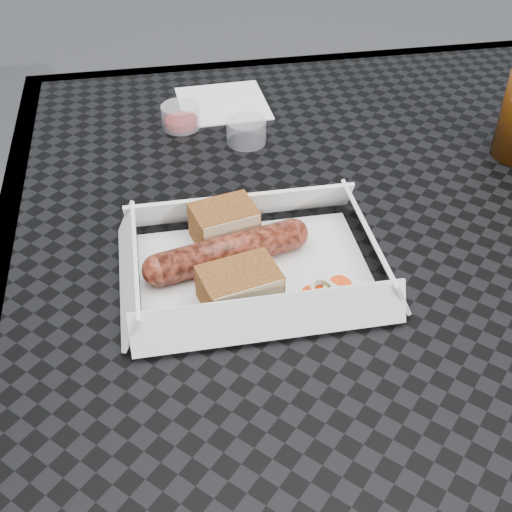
{
  "coord_description": "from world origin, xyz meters",
  "views": [
    {
      "loc": [
        -0.22,
        -0.55,
        1.16
      ],
      "look_at": [
        -0.14,
        -0.11,
        0.78
      ],
      "focal_mm": 45.0,
      "sensor_mm": 36.0,
      "label": 1
    }
  ],
  "objects": [
    {
      "name": "bread_far",
      "position": [
        -0.16,
        -0.14,
        0.77
      ],
      "size": [
        0.08,
        0.06,
        0.04
      ],
      "primitive_type": "cube",
      "rotation": [
        0.0,
        0.0,
        0.23
      ],
      "color": "brown",
      "rests_on": "food_tray"
    },
    {
      "name": "condiment_cup_empty",
      "position": [
        -0.11,
        0.15,
        0.76
      ],
      "size": [
        0.05,
        0.05,
        0.03
      ],
      "primitive_type": "cylinder",
      "color": "silver",
      "rests_on": "patio_table"
    },
    {
      "name": "patio_table",
      "position": [
        0.0,
        0.0,
        0.67
      ],
      "size": [
        0.8,
        0.8,
        0.74
      ],
      "color": "black",
      "rests_on": "ground"
    },
    {
      "name": "bread_near",
      "position": [
        -0.16,
        -0.04,
        0.77
      ],
      "size": [
        0.07,
        0.06,
        0.04
      ],
      "primitive_type": "cube",
      "rotation": [
        0.0,
        0.0,
        0.23
      ],
      "color": "brown",
      "rests_on": "food_tray"
    },
    {
      "name": "food_tray",
      "position": [
        -0.14,
        -0.1,
        0.75
      ],
      "size": [
        0.22,
        0.15,
        0.0
      ],
      "primitive_type": "cube",
      "color": "white",
      "rests_on": "patio_table"
    },
    {
      "name": "napkin",
      "position": [
        -0.12,
        0.26,
        0.75
      ],
      "size": [
        0.12,
        0.12,
        0.0
      ],
      "primitive_type": "cube",
      "rotation": [
        0.0,
        0.0,
        0.04
      ],
      "color": "white",
      "rests_on": "patio_table"
    },
    {
      "name": "veg_garnish",
      "position": [
        -0.08,
        -0.14,
        0.75
      ],
      "size": [
        0.03,
        0.03,
        0.0
      ],
      "color": "#F63E0A",
      "rests_on": "food_tray"
    },
    {
      "name": "condiment_cup_sauce",
      "position": [
        -0.18,
        0.2,
        0.76
      ],
      "size": [
        0.05,
        0.05,
        0.03
      ],
      "primitive_type": "cylinder",
      "color": "#99110B",
      "rests_on": "patio_table"
    },
    {
      "name": "bratwurst",
      "position": [
        -0.16,
        -0.08,
        0.76
      ],
      "size": [
        0.17,
        0.06,
        0.03
      ],
      "rotation": [
        0.0,
        0.0,
        0.23
      ],
      "color": "maroon",
      "rests_on": "food_tray"
    }
  ]
}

